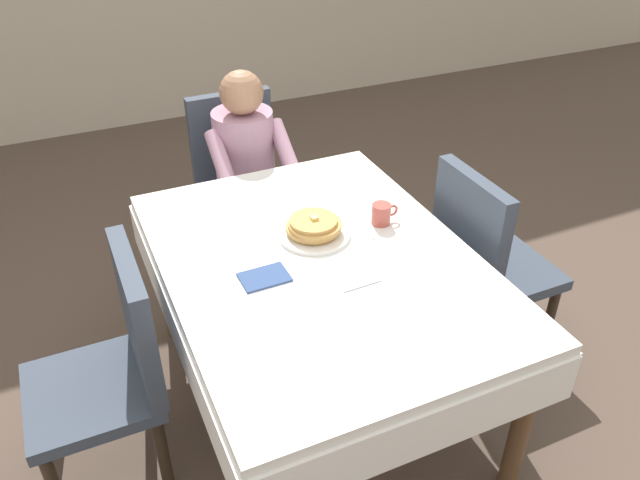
# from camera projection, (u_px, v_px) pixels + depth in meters

# --- Properties ---
(ground_plane) EXTENTS (14.00, 14.00, 0.00)m
(ground_plane) POSITION_uv_depth(u_px,v_px,m) (319.00, 399.00, 2.73)
(ground_plane) COLOR brown
(dining_table_main) EXTENTS (1.12, 1.52, 0.74)m
(dining_table_main) POSITION_uv_depth(u_px,v_px,m) (319.00, 278.00, 2.37)
(dining_table_main) COLOR white
(dining_table_main) RESTS_ON ground
(chair_diner) EXTENTS (0.44, 0.45, 0.93)m
(chair_diner) POSITION_uv_depth(u_px,v_px,m) (239.00, 172.00, 3.34)
(chair_diner) COLOR #384251
(chair_diner) RESTS_ON ground
(diner_person) EXTENTS (0.40, 0.43, 1.12)m
(diner_person) POSITION_uv_depth(u_px,v_px,m) (247.00, 160.00, 3.15)
(diner_person) COLOR #B2849E
(diner_person) RESTS_ON ground
(chair_right_side) EXTENTS (0.45, 0.44, 0.93)m
(chair_right_side) POSITION_uv_depth(u_px,v_px,m) (484.00, 256.00, 2.70)
(chair_right_side) COLOR #384251
(chair_right_side) RESTS_ON ground
(chair_left_side) EXTENTS (0.45, 0.44, 0.93)m
(chair_left_side) POSITION_uv_depth(u_px,v_px,m) (115.00, 362.00, 2.17)
(chair_left_side) COLOR #384251
(chair_left_side) RESTS_ON ground
(plate_breakfast) EXTENTS (0.28, 0.28, 0.02)m
(plate_breakfast) POSITION_uv_depth(u_px,v_px,m) (314.00, 234.00, 2.44)
(plate_breakfast) COLOR white
(plate_breakfast) RESTS_ON dining_table_main
(breakfast_stack) EXTENTS (0.21, 0.21, 0.07)m
(breakfast_stack) POSITION_uv_depth(u_px,v_px,m) (314.00, 226.00, 2.42)
(breakfast_stack) COLOR tan
(breakfast_stack) RESTS_ON plate_breakfast
(cup_coffee) EXTENTS (0.11, 0.08, 0.08)m
(cup_coffee) POSITION_uv_depth(u_px,v_px,m) (382.00, 214.00, 2.50)
(cup_coffee) COLOR #B24C42
(cup_coffee) RESTS_ON dining_table_main
(fork_left_of_plate) EXTENTS (0.02, 0.18, 0.00)m
(fork_left_of_plate) POSITION_uv_depth(u_px,v_px,m) (270.00, 249.00, 2.37)
(fork_left_of_plate) COLOR silver
(fork_left_of_plate) RESTS_ON dining_table_main
(knife_right_of_plate) EXTENTS (0.02, 0.20, 0.00)m
(knife_right_of_plate) POSITION_uv_depth(u_px,v_px,m) (360.00, 227.00, 2.50)
(knife_right_of_plate) COLOR silver
(knife_right_of_plate) RESTS_ON dining_table_main
(spoon_near_edge) EXTENTS (0.15, 0.02, 0.00)m
(spoon_near_edge) POSITION_uv_depth(u_px,v_px,m) (362.00, 285.00, 2.18)
(spoon_near_edge) COLOR silver
(spoon_near_edge) RESTS_ON dining_table_main
(napkin_folded) EXTENTS (0.17, 0.12, 0.01)m
(napkin_folded) POSITION_uv_depth(u_px,v_px,m) (264.00, 277.00, 2.22)
(napkin_folded) COLOR #334C7F
(napkin_folded) RESTS_ON dining_table_main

